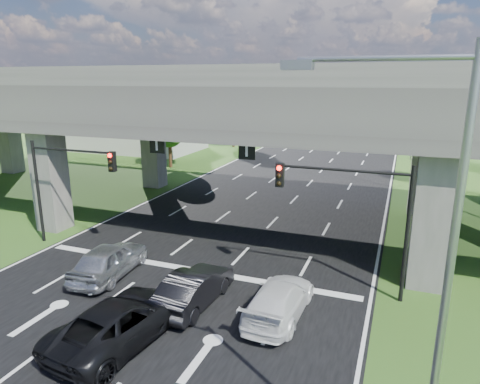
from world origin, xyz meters
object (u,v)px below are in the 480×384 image
Objects in this scene: streetlight_beyond at (412,110)px; car_trailing at (121,322)px; signal_left at (65,175)px; car_silver at (109,260)px; car_white at (279,300)px; streetlight_near at (425,271)px; car_dark at (194,288)px; signal_right at (355,204)px; streetlight_far at (413,123)px.

car_trailing is at bearing -102.62° from streetlight_beyond.
streetlight_beyond is (17.92, 36.06, 1.66)m from signal_left.
car_silver reaches higher than car_white.
streetlight_near is 11.68m from car_dark.
car_silver is at bearing -2.45° from car_white.
streetlight_near is at bearing 145.56° from car_silver.
car_trailing is (-1.30, -3.33, 0.03)m from car_dark.
streetlight_near reaches higher than signal_right.
car_dark is (9.62, -3.46, -3.39)m from signal_left.
signal_right is 20.25m from streetlight_far.
car_silver is (4.53, -2.46, -3.33)m from signal_left.
streetlight_beyond is at bearing -114.42° from car_silver.
car_silver is 8.71m from car_white.
car_trailing is at bearing -39.20° from signal_left.
signal_left is at bearing -33.77° from car_silver.
car_silver is (-13.39, -38.52, -4.99)m from streetlight_beyond.
car_trailing is at bearing 161.83° from streetlight_near.
streetlight_far and streetlight_beyond have the same top height.
streetlight_far is 25.44m from car_dark.
car_white is 6.17m from car_trailing.
car_trailing is (3.80, -4.33, -0.03)m from car_silver.
streetlight_beyond is at bearing -95.46° from car_white.
car_white is at bearing -171.13° from car_dark.
signal_left is 0.60× the size of streetlight_far.
car_white is at bearing -128.52° from signal_right.
signal_right is 0.60× the size of streetlight_near.
streetlight_far is at bearing 48.22° from signal_left.
streetlight_far is at bearing -107.13° from car_dark.
streetlight_near is 2.03× the size of car_white.
car_trailing is at bearing 71.07° from car_dark.
signal_left reaches higher than car_dark.
car_silver is 0.84× the size of car_trailing.
signal_left is 40.30m from streetlight_beyond.
car_dark is at bearing 163.66° from car_silver.
car_trailing is at bearing 38.83° from car_white.
car_trailing is at bearing -109.66° from streetlight_far.
car_silver reaches higher than car_trailing.
signal_right reaches higher than car_trailing.
streetlight_beyond reaches higher than car_silver.
signal_right is at bearing 0.00° from signal_left.
signal_right reaches higher than car_white.
signal_right is 10.54m from car_trailing.
streetlight_beyond is (2.27, 36.06, 1.66)m from signal_right.
streetlight_far is at bearing 83.53° from signal_right.
streetlight_far is 2.03× the size of car_white.
streetlight_beyond is 44.20m from car_trailing.
car_trailing is (-9.59, -26.85, -5.02)m from streetlight_far.
streetlight_near and streetlight_far have the same top height.
signal_left is 14.00m from car_white.
signal_right is 1.00× the size of signal_left.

